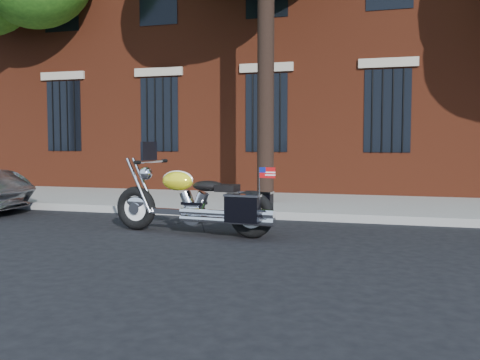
% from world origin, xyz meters
% --- Properties ---
extents(ground, '(120.00, 120.00, 0.00)m').
position_xyz_m(ground, '(0.00, 0.00, 0.00)').
color(ground, black).
rests_on(ground, ground).
extents(curb, '(40.00, 0.16, 0.15)m').
position_xyz_m(curb, '(0.00, 1.38, 0.07)').
color(curb, gray).
rests_on(curb, ground).
extents(sidewalk, '(40.00, 3.60, 0.15)m').
position_xyz_m(sidewalk, '(0.00, 3.26, 0.07)').
color(sidewalk, gray).
rests_on(sidewalk, ground).
extents(building, '(26.00, 10.08, 12.00)m').
position_xyz_m(building, '(0.00, 10.06, 6.00)').
color(building, maroon).
rests_on(building, ground).
extents(motorcycle, '(2.83, 0.98, 1.45)m').
position_xyz_m(motorcycle, '(0.30, -0.63, 0.49)').
color(motorcycle, black).
rests_on(motorcycle, ground).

